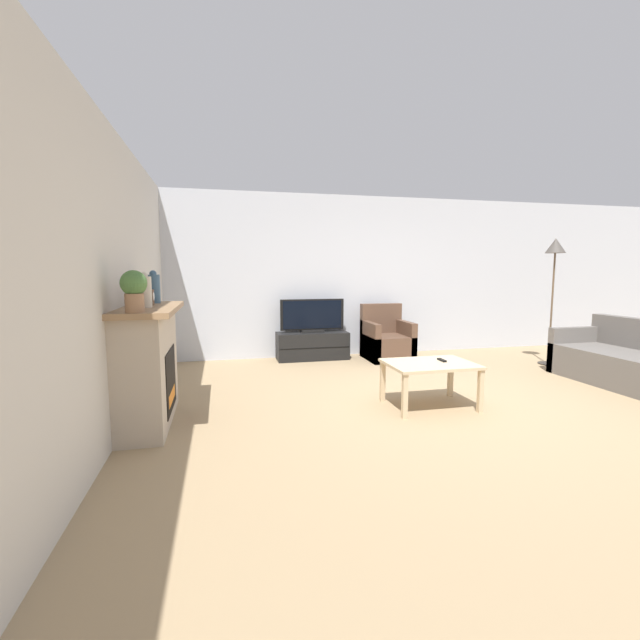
{
  "coord_description": "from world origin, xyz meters",
  "views": [
    {
      "loc": [
        -2.43,
        -4.03,
        1.45
      ],
      "look_at": [
        -1.26,
        0.99,
        0.85
      ],
      "focal_mm": 24.0,
      "sensor_mm": 36.0,
      "label": 1
    }
  ],
  "objects_px": {
    "mantel_vase_left": "(139,299)",
    "mantel_vase_centre_left": "(145,291)",
    "floor_lamp": "(555,258)",
    "tv": "(312,317)",
    "tv_stand": "(312,346)",
    "fireplace": "(148,364)",
    "coffee_table": "(430,368)",
    "mantel_clock": "(150,297)",
    "potted_plant": "(134,289)",
    "remote": "(442,360)",
    "mantel_vase_right": "(154,288)",
    "armchair": "(386,341)"
  },
  "relations": [
    {
      "from": "floor_lamp",
      "to": "tv",
      "type": "bearing_deg",
      "value": 161.14
    },
    {
      "from": "mantel_vase_left",
      "to": "tv",
      "type": "bearing_deg",
      "value": 54.41
    },
    {
      "from": "fireplace",
      "to": "tv",
      "type": "relative_size",
      "value": 1.34
    },
    {
      "from": "mantel_vase_centre_left",
      "to": "remote",
      "type": "bearing_deg",
      "value": -0.18
    },
    {
      "from": "coffee_table",
      "to": "floor_lamp",
      "type": "relative_size",
      "value": 0.47
    },
    {
      "from": "potted_plant",
      "to": "fireplace",
      "type": "bearing_deg",
      "value": 91.62
    },
    {
      "from": "mantel_clock",
      "to": "tv_stand",
      "type": "relative_size",
      "value": 0.13
    },
    {
      "from": "mantel_vase_right",
      "to": "coffee_table",
      "type": "distance_m",
      "value": 3.0
    },
    {
      "from": "remote",
      "to": "mantel_vase_right",
      "type": "bearing_deg",
      "value": 171.45
    },
    {
      "from": "mantel_clock",
      "to": "coffee_table",
      "type": "relative_size",
      "value": 0.16
    },
    {
      "from": "fireplace",
      "to": "mantel_vase_centre_left",
      "type": "bearing_deg",
      "value": -80.9
    },
    {
      "from": "tv_stand",
      "to": "remote",
      "type": "height_order",
      "value": "remote"
    },
    {
      "from": "mantel_vase_right",
      "to": "armchair",
      "type": "height_order",
      "value": "mantel_vase_right"
    },
    {
      "from": "tv",
      "to": "floor_lamp",
      "type": "distance_m",
      "value": 3.82
    },
    {
      "from": "mantel_vase_left",
      "to": "armchair",
      "type": "height_order",
      "value": "mantel_vase_left"
    },
    {
      "from": "fireplace",
      "to": "mantel_vase_left",
      "type": "distance_m",
      "value": 0.77
    },
    {
      "from": "tv_stand",
      "to": "fireplace",
      "type": "bearing_deg",
      "value": -130.05
    },
    {
      "from": "mantel_clock",
      "to": "potted_plant",
      "type": "relative_size",
      "value": 0.45
    },
    {
      "from": "mantel_clock",
      "to": "tv",
      "type": "distance_m",
      "value": 3.22
    },
    {
      "from": "fireplace",
      "to": "floor_lamp",
      "type": "relative_size",
      "value": 0.73
    },
    {
      "from": "tv",
      "to": "armchair",
      "type": "xyz_separation_m",
      "value": [
        1.19,
        -0.24,
        -0.41
      ]
    },
    {
      "from": "mantel_vase_centre_left",
      "to": "fireplace",
      "type": "bearing_deg",
      "value": 99.1
    },
    {
      "from": "floor_lamp",
      "to": "potted_plant",
      "type": "bearing_deg",
      "value": -161.06
    },
    {
      "from": "potted_plant",
      "to": "tv_stand",
      "type": "bearing_deg",
      "value": 55.98
    },
    {
      "from": "mantel_vase_centre_left",
      "to": "floor_lamp",
      "type": "xyz_separation_m",
      "value": [
        5.61,
        1.43,
        0.38
      ]
    },
    {
      "from": "mantel_clock",
      "to": "tv",
      "type": "height_order",
      "value": "mantel_clock"
    },
    {
      "from": "mantel_vase_left",
      "to": "armchair",
      "type": "distance_m",
      "value": 4.37
    },
    {
      "from": "mantel_clock",
      "to": "tv_stand",
      "type": "bearing_deg",
      "value": 48.56
    },
    {
      "from": "mantel_vase_centre_left",
      "to": "mantel_clock",
      "type": "distance_m",
      "value": 0.26
    },
    {
      "from": "mantel_vase_centre_left",
      "to": "floor_lamp",
      "type": "relative_size",
      "value": 0.17
    },
    {
      "from": "mantel_vase_centre_left",
      "to": "potted_plant",
      "type": "height_order",
      "value": "potted_plant"
    },
    {
      "from": "tv_stand",
      "to": "coffee_table",
      "type": "distance_m",
      "value": 2.79
    },
    {
      "from": "fireplace",
      "to": "floor_lamp",
      "type": "bearing_deg",
      "value": 13.29
    },
    {
      "from": "mantel_vase_right",
      "to": "tv_stand",
      "type": "distance_m",
      "value": 3.16
    },
    {
      "from": "mantel_vase_centre_left",
      "to": "remote",
      "type": "relative_size",
      "value": 2.12
    },
    {
      "from": "mantel_vase_right",
      "to": "floor_lamp",
      "type": "height_order",
      "value": "floor_lamp"
    },
    {
      "from": "mantel_vase_left",
      "to": "mantel_vase_centre_left",
      "type": "bearing_deg",
      "value": 90.0
    },
    {
      "from": "mantel_vase_centre_left",
      "to": "mantel_clock",
      "type": "bearing_deg",
      "value": 89.82
    },
    {
      "from": "mantel_vase_right",
      "to": "mantel_clock",
      "type": "bearing_deg",
      "value": -89.84
    },
    {
      "from": "tv_stand",
      "to": "armchair",
      "type": "bearing_deg",
      "value": -11.64
    },
    {
      "from": "mantel_clock",
      "to": "potted_plant",
      "type": "xyz_separation_m",
      "value": [
        -0.0,
        -0.74,
        0.12
      ]
    },
    {
      "from": "mantel_clock",
      "to": "floor_lamp",
      "type": "distance_m",
      "value": 5.75
    },
    {
      "from": "mantel_vase_centre_left",
      "to": "coffee_table",
      "type": "height_order",
      "value": "mantel_vase_centre_left"
    },
    {
      "from": "coffee_table",
      "to": "floor_lamp",
      "type": "height_order",
      "value": "floor_lamp"
    },
    {
      "from": "mantel_vase_right",
      "to": "remote",
      "type": "height_order",
      "value": "mantel_vase_right"
    },
    {
      "from": "mantel_vase_right",
      "to": "potted_plant",
      "type": "distance_m",
      "value": 1.02
    },
    {
      "from": "remote",
      "to": "coffee_table",
      "type": "bearing_deg",
      "value": -161.93
    },
    {
      "from": "potted_plant",
      "to": "floor_lamp",
      "type": "relative_size",
      "value": 0.17
    },
    {
      "from": "mantel_vase_right",
      "to": "potted_plant",
      "type": "xyz_separation_m",
      "value": [
        0.0,
        -1.02,
        0.03
      ]
    },
    {
      "from": "tv_stand",
      "to": "tv",
      "type": "distance_m",
      "value": 0.47
    }
  ]
}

